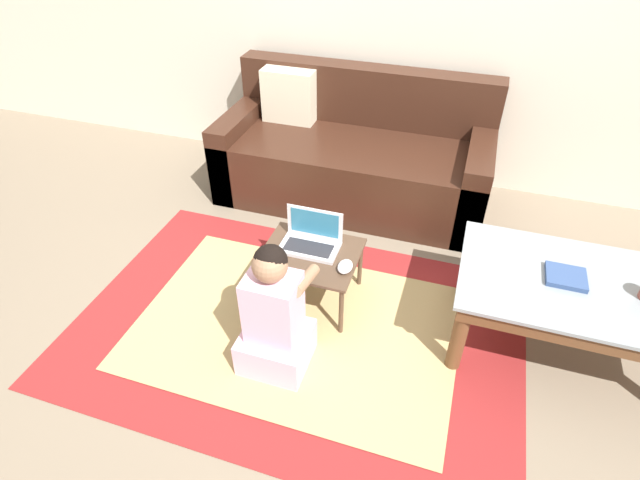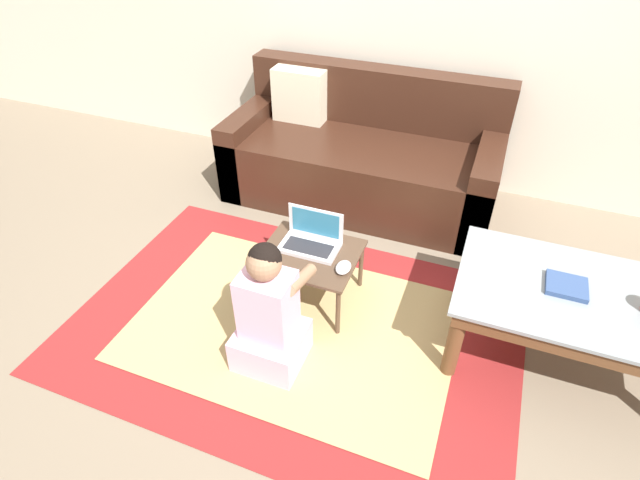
# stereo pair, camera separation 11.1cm
# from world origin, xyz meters

# --- Properties ---
(ground_plane) EXTENTS (16.00, 16.00, 0.00)m
(ground_plane) POSITION_xyz_m (0.00, 0.00, 0.00)
(ground_plane) COLOR #7F705B
(area_rug) EXTENTS (2.26, 1.53, 0.01)m
(area_rug) POSITION_xyz_m (-0.07, -0.12, 0.00)
(area_rug) COLOR maroon
(area_rug) RESTS_ON ground_plane
(couch) EXTENTS (1.79, 0.80, 0.83)m
(couch) POSITION_xyz_m (-0.14, 1.22, 0.29)
(couch) COLOR #381E14
(couch) RESTS_ON ground_plane
(coffee_table) EXTENTS (1.07, 0.66, 0.43)m
(coffee_table) POSITION_xyz_m (1.20, 0.16, 0.36)
(coffee_table) COLOR gray
(coffee_table) RESTS_ON ground_plane
(laptop_desk) EXTENTS (0.50, 0.43, 0.32)m
(laptop_desk) POSITION_xyz_m (-0.07, 0.11, 0.28)
(laptop_desk) COLOR #4C3828
(laptop_desk) RESTS_ON ground_plane
(laptop) EXTENTS (0.30, 0.18, 0.19)m
(laptop) POSITION_xyz_m (-0.09, 0.17, 0.35)
(laptop) COLOR silver
(laptop) RESTS_ON laptop_desk
(computer_mouse) EXTENTS (0.07, 0.11, 0.04)m
(computer_mouse) POSITION_xyz_m (0.13, 0.05, 0.34)
(computer_mouse) COLOR silver
(computer_mouse) RESTS_ON laptop_desk
(person_seated) EXTENTS (0.31, 0.40, 0.70)m
(person_seated) POSITION_xyz_m (-0.09, -0.34, 0.29)
(person_seated) COLOR #E5B2CC
(person_seated) RESTS_ON ground_plane
(book_on_table) EXTENTS (0.17, 0.16, 0.02)m
(book_on_table) POSITION_xyz_m (1.12, 0.17, 0.44)
(book_on_table) COLOR #334C7F
(book_on_table) RESTS_ON coffee_table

